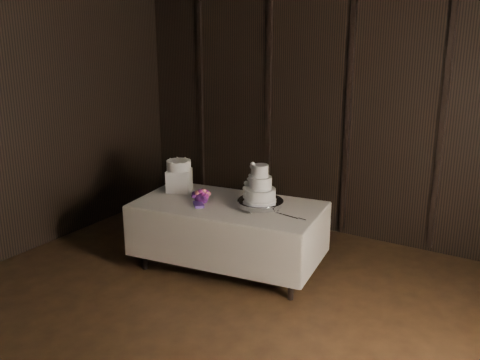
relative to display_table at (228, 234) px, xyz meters
name	(u,v)px	position (x,y,z in m)	size (l,w,h in m)	color
room	(166,193)	(0.69, -1.84, 1.08)	(6.08, 7.08, 3.08)	black
display_table	(228,234)	(0.00, 0.00, 0.00)	(2.11, 1.30, 0.76)	beige
cake_stand	(260,204)	(0.37, 0.05, 0.39)	(0.48, 0.48, 0.09)	silver
wedding_cake	(257,186)	(0.34, 0.04, 0.58)	(0.35, 0.32, 0.38)	white
bouquet	(201,197)	(-0.28, -0.10, 0.40)	(0.28, 0.38, 0.18)	#DA5C6D
box_pedestal	(179,180)	(-0.73, 0.10, 0.47)	(0.26, 0.26, 0.25)	white
small_cake	(179,165)	(-0.73, 0.10, 0.65)	(0.28, 0.28, 0.11)	white
cake_knife	(287,216)	(0.71, -0.01, 0.35)	(0.37, 0.02, 0.01)	silver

